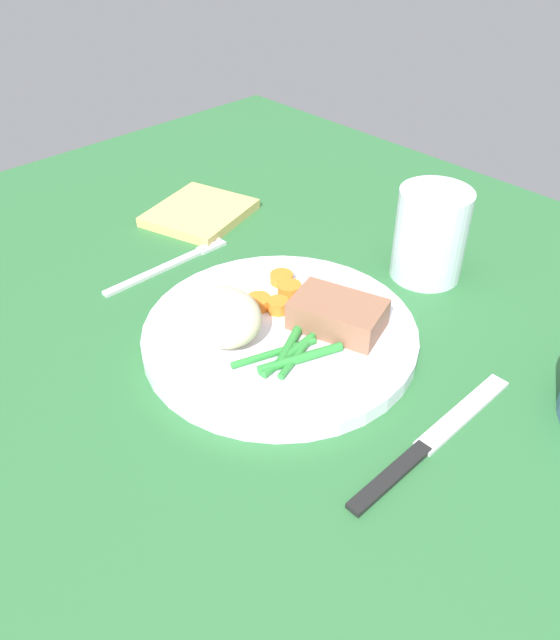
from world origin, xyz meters
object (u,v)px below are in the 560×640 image
Objects in this scene: water_glass at (432,241)px; napkin at (200,213)px; dinner_plate at (280,335)px; fork at (167,266)px; meat_portion at (338,314)px; knife at (430,442)px.

water_glass is 0.84× the size of napkin.
fork is at bearing -179.21° from dinner_plate.
napkin is (-25.76, 10.10, -0.18)cm from dinner_plate.
fork is 12.56cm from napkin.
knife is (14.49, -4.50, -2.86)cm from meat_portion.
meat_portion is (3.62, 4.22, 2.26)cm from dinner_plate.
dinner_plate is at bearing -130.60° from meat_portion.
napkin is at bearing 163.53° from knife.
meat_portion is 16.05cm from water_glass.
meat_portion is 0.71× the size of napkin.
water_glass reaches higher than napkin.
dinner_plate is 20.72cm from water_glass.
napkin is (-29.37, 5.88, -2.44)cm from meat_portion.
meat_portion reaches higher than napkin.
meat_portion is at bearing -11.32° from napkin.
fork is 36.76cm from knife.
meat_portion is at bearing 49.40° from dinner_plate.
dinner_plate is at bearing -21.41° from napkin.
fork is (-22.27, -4.48, -2.86)cm from meat_portion.
dinner_plate is 18.67cm from fork.
fork is 1.36× the size of napkin.
water_glass is (-0.73, 15.99, 1.30)cm from meat_portion.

